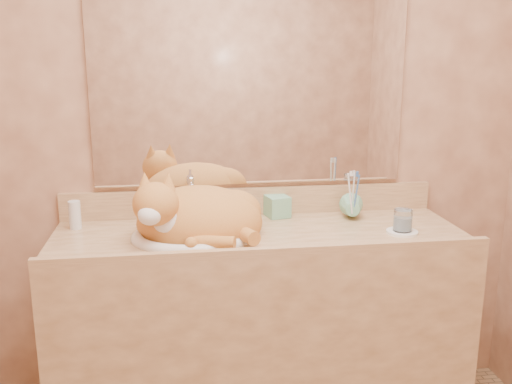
{
  "coord_description": "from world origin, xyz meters",
  "views": [
    {
      "loc": [
        -0.31,
        -1.37,
        1.53
      ],
      "look_at": [
        -0.02,
        0.7,
        1.02
      ],
      "focal_mm": 40.0,
      "sensor_mm": 36.0,
      "label": 1
    }
  ],
  "objects": [
    {
      "name": "cat",
      "position": [
        -0.25,
        0.72,
        0.94
      ],
      "size": [
        0.55,
        0.47,
        0.27
      ],
      "primitive_type": null,
      "rotation": [
        0.0,
        0.0,
        -0.16
      ],
      "color": "#B86B2A",
      "rests_on": "sink_basin"
    },
    {
      "name": "soap_dispenser",
      "position": [
        0.12,
        0.89,
        0.95
      ],
      "size": [
        0.11,
        0.11,
        0.2
      ],
      "primitive_type": "imported",
      "rotation": [
        0.0,
        0.0,
        0.24
      ],
      "color": "#74BA92",
      "rests_on": "vanity_counter"
    },
    {
      "name": "wall_back",
      "position": [
        0.0,
        1.0,
        1.25
      ],
      "size": [
        2.4,
        0.02,
        2.5
      ],
      "primitive_type": "cube",
      "color": "brown",
      "rests_on": "ground"
    },
    {
      "name": "saucer",
      "position": [
        0.55,
        0.64,
        0.85
      ],
      "size": [
        0.12,
        0.12,
        0.01
      ],
      "primitive_type": "cylinder",
      "color": "white",
      "rests_on": "vanity_counter"
    },
    {
      "name": "mirror",
      "position": [
        0.0,
        0.99,
        1.39
      ],
      "size": [
        1.3,
        0.02,
        0.8
      ],
      "primitive_type": "cube",
      "color": "white",
      "rests_on": "wall_back"
    },
    {
      "name": "sink_basin",
      "position": [
        -0.26,
        0.7,
        0.92
      ],
      "size": [
        0.52,
        0.46,
        0.14
      ],
      "primitive_type": null,
      "rotation": [
        0.0,
        0.0,
        -0.16
      ],
      "color": "white",
      "rests_on": "vanity_counter"
    },
    {
      "name": "water_glass",
      "position": [
        0.55,
        0.64,
        0.9
      ],
      "size": [
        0.07,
        0.07,
        0.08
      ],
      "primitive_type": "cylinder",
      "color": "white",
      "rests_on": "saucer"
    },
    {
      "name": "vanity_counter",
      "position": [
        0.0,
        0.72,
        0.42
      ],
      "size": [
        1.6,
        0.55,
        0.85
      ],
      "primitive_type": null,
      "color": "olive",
      "rests_on": "floor"
    },
    {
      "name": "toothbrushes",
      "position": [
        0.4,
        0.82,
        0.98
      ],
      "size": [
        0.04,
        0.04,
        0.22
      ],
      "primitive_type": null,
      "color": "silver",
      "rests_on": "toothbrush_cup"
    },
    {
      "name": "lotion_bottle",
      "position": [
        -0.72,
        0.88,
        0.91
      ],
      "size": [
        0.05,
        0.05,
        0.11
      ],
      "primitive_type": "cylinder",
      "color": "silver",
      "rests_on": "vanity_counter"
    },
    {
      "name": "toothbrush_cup",
      "position": [
        0.4,
        0.82,
        0.9
      ],
      "size": [
        0.12,
        0.12,
        0.09
      ],
      "primitive_type": "imported",
      "rotation": [
        0.0,
        0.0,
        -0.22
      ],
      "color": "#74BA92",
      "rests_on": "vanity_counter"
    },
    {
      "name": "faucet",
      "position": [
        -0.26,
        0.88,
        0.94
      ],
      "size": [
        0.06,
        0.13,
        0.18
      ],
      "primitive_type": null,
      "rotation": [
        0.0,
        0.0,
        0.13
      ],
      "color": "silver",
      "rests_on": "vanity_counter"
    }
  ]
}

